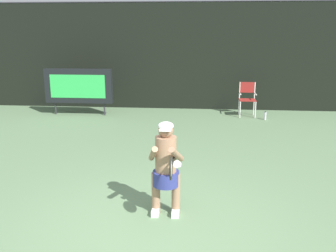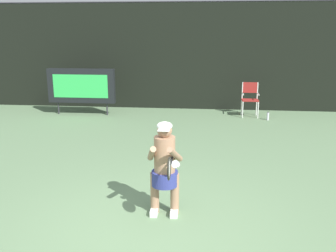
{
  "view_description": "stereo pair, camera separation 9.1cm",
  "coord_description": "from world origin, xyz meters",
  "px_view_note": "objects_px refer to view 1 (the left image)",
  "views": [
    {
      "loc": [
        0.69,
        -4.46,
        2.67
      ],
      "look_at": [
        0.12,
        1.82,
        1.05
      ],
      "focal_mm": 39.64,
      "sensor_mm": 36.0,
      "label": 1
    },
    {
      "loc": [
        0.78,
        -4.45,
        2.67
      ],
      "look_at": [
        0.12,
        1.82,
        1.05
      ],
      "focal_mm": 39.64,
      "sensor_mm": 36.0,
      "label": 2
    }
  ],
  "objects_px": {
    "scoreboard": "(79,86)",
    "tennis_racket": "(171,168)",
    "umpire_chair": "(247,97)",
    "water_bottle": "(265,116)",
    "tennis_player": "(166,166)"
  },
  "relations": [
    {
      "from": "water_bottle",
      "to": "tennis_player",
      "type": "xyz_separation_m",
      "value": [
        -2.48,
        -6.35,
        0.64
      ]
    },
    {
      "from": "tennis_racket",
      "to": "tennis_player",
      "type": "bearing_deg",
      "value": 89.11
    },
    {
      "from": "scoreboard",
      "to": "tennis_player",
      "type": "xyz_separation_m",
      "value": [
        3.47,
        -6.53,
        -0.19
      ]
    },
    {
      "from": "water_bottle",
      "to": "scoreboard",
      "type": "bearing_deg",
      "value": 178.27
    },
    {
      "from": "scoreboard",
      "to": "tennis_racket",
      "type": "xyz_separation_m",
      "value": [
        3.59,
        -7.02,
        -0.03
      ]
    },
    {
      "from": "umpire_chair",
      "to": "scoreboard",
      "type": "bearing_deg",
      "value": -176.54
    },
    {
      "from": "umpire_chair",
      "to": "water_bottle",
      "type": "bearing_deg",
      "value": -44.69
    },
    {
      "from": "scoreboard",
      "to": "umpire_chair",
      "type": "height_order",
      "value": "scoreboard"
    },
    {
      "from": "tennis_player",
      "to": "tennis_racket",
      "type": "relative_size",
      "value": 2.36
    },
    {
      "from": "water_bottle",
      "to": "tennis_racket",
      "type": "height_order",
      "value": "tennis_racket"
    },
    {
      "from": "scoreboard",
      "to": "tennis_player",
      "type": "distance_m",
      "value": 7.4
    },
    {
      "from": "umpire_chair",
      "to": "water_bottle",
      "type": "height_order",
      "value": "umpire_chair"
    },
    {
      "from": "water_bottle",
      "to": "tennis_player",
      "type": "bearing_deg",
      "value": -111.32
    },
    {
      "from": "tennis_player",
      "to": "water_bottle",
      "type": "bearing_deg",
      "value": 68.68
    },
    {
      "from": "tennis_player",
      "to": "tennis_racket",
      "type": "distance_m",
      "value": 0.53
    }
  ]
}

